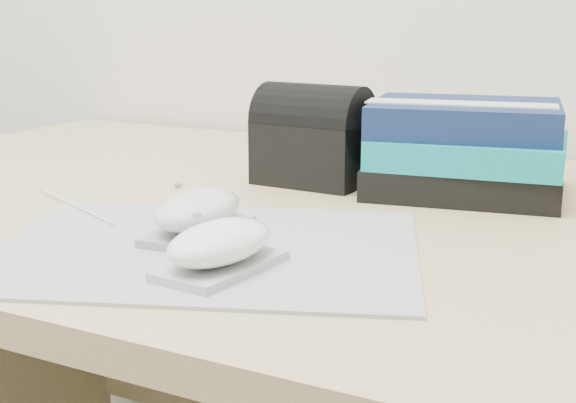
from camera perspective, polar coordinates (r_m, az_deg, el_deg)
The scene contains 7 objects.
desk at distance 0.99m, azimuth 9.67°, elevation -13.30°, with size 1.60×0.80×0.73m.
mousepad at distance 0.73m, azimuth -5.87°, elevation -3.31°, with size 0.38×0.29×0.00m, color gray.
mouse_rear at distance 0.76m, azimuth -6.41°, elevation -0.83°, with size 0.07×0.12×0.05m.
mouse_front at distance 0.66m, azimuth -4.83°, elevation -3.19°, with size 0.07×0.12×0.05m.
usb_cable at distance 0.90m, azimuth -14.95°, elevation -0.26°, with size 0.00×0.00×0.20m, color silver.
book_stack at distance 0.95m, azimuth 12.53°, elevation 3.68°, with size 0.24×0.21×0.11m.
pouch at distance 0.98m, azimuth 1.81°, elevation 4.70°, with size 0.14×0.10×0.12m.
Camera 1 is at (0.26, 0.80, 0.94)m, focal length 50.00 mm.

